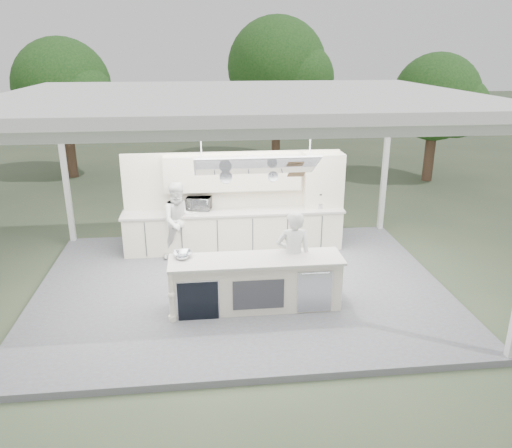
{
  "coord_description": "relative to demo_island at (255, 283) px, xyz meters",
  "views": [
    {
      "loc": [
        -0.71,
        -8.97,
        4.61
      ],
      "look_at": [
        0.34,
        0.4,
        1.26
      ],
      "focal_mm": 35.0,
      "sensor_mm": 36.0,
      "label": 1
    }
  ],
  "objects": [
    {
      "name": "bowl_large",
      "position": [
        -1.28,
        0.26,
        0.52
      ],
      "size": [
        0.39,
        0.39,
        0.08
      ],
      "primitive_type": "imported",
      "rotation": [
        0.0,
        0.0,
        0.17
      ],
      "color": "silver",
      "rests_on": "demo_island"
    },
    {
      "name": "back_counter",
      "position": [
        -0.18,
        2.81,
        0.0
      ],
      "size": [
        5.08,
        0.72,
        0.95
      ],
      "color": "white",
      "rests_on": "stage_deck"
    },
    {
      "name": "tent",
      "position": [
        -0.18,
        0.9,
        3.11
      ],
      "size": [
        8.2,
        6.2,
        3.86
      ],
      "color": "white",
      "rests_on": "ground"
    },
    {
      "name": "bowl_small",
      "position": [
        -1.28,
        0.13,
        0.51
      ],
      "size": [
        0.26,
        0.26,
        0.07
      ],
      "primitive_type": "imported",
      "rotation": [
        0.0,
        0.0,
        0.19
      ],
      "color": "#B8BBC0",
      "rests_on": "demo_island"
    },
    {
      "name": "head_chef",
      "position": [
        0.73,
        0.21,
        0.4
      ],
      "size": [
        0.65,
        0.44,
        1.75
      ],
      "primitive_type": "imported",
      "rotation": [
        0.0,
        0.0,
        3.11
      ],
      "color": "silver",
      "rests_on": "stage_deck"
    },
    {
      "name": "demo_island",
      "position": [
        0.0,
        0.0,
        0.0
      ],
      "size": [
        3.1,
        0.79,
        0.95
      ],
      "color": "white",
      "rests_on": "stage_deck"
    },
    {
      "name": "sous_chef",
      "position": [
        -1.4,
        2.46,
        0.39
      ],
      "size": [
        0.99,
        0.86,
        1.74
      ],
      "primitive_type": "imported",
      "rotation": [
        0.0,
        0.0,
        0.27
      ],
      "color": "white",
      "rests_on": "stage_deck"
    },
    {
      "name": "stage_deck",
      "position": [
        -0.18,
        0.91,
        -0.54
      ],
      "size": [
        8.0,
        6.0,
        0.12
      ],
      "primitive_type": "cube",
      "color": "slate",
      "rests_on": "ground"
    },
    {
      "name": "toaster_oven",
      "position": [
        -0.97,
        2.99,
        0.63
      ],
      "size": [
        0.62,
        0.5,
        0.3
      ],
      "primitive_type": "imported",
      "rotation": [
        0.0,
        0.0,
        -0.26
      ],
      "color": "#B7B9BE",
      "rests_on": "back_counter"
    },
    {
      "name": "tree_cluster",
      "position": [
        -0.34,
        10.68,
        2.69
      ],
      "size": [
        19.55,
        9.4,
        5.85
      ],
      "color": "brown",
      "rests_on": "ground"
    },
    {
      "name": "ground",
      "position": [
        -0.18,
        0.91,
        -0.6
      ],
      "size": [
        90.0,
        90.0,
        0.0
      ],
      "primitive_type": "plane",
      "color": "#475238",
      "rests_on": "ground"
    },
    {
      "name": "back_wall_unit",
      "position": [
        0.27,
        3.03,
        0.98
      ],
      "size": [
        5.05,
        0.48,
        2.25
      ],
      "color": "white",
      "rests_on": "stage_deck"
    }
  ]
}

